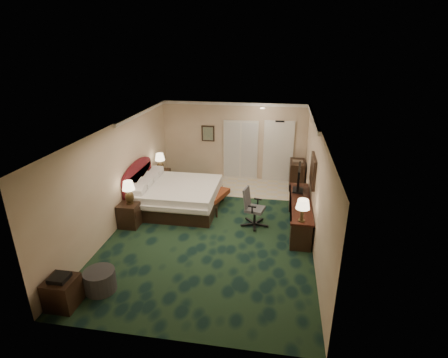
% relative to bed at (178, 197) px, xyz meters
% --- Properties ---
extents(floor, '(5.00, 7.50, 0.00)m').
position_rel_bed_xyz_m(floor, '(1.26, -1.03, -0.36)').
color(floor, black).
rests_on(floor, ground).
extents(ceiling, '(5.00, 7.50, 0.00)m').
position_rel_bed_xyz_m(ceiling, '(1.26, -1.03, 2.34)').
color(ceiling, silver).
rests_on(ceiling, wall_back).
extents(wall_back, '(5.00, 0.00, 2.70)m').
position_rel_bed_xyz_m(wall_back, '(1.26, 2.72, 0.99)').
color(wall_back, tan).
rests_on(wall_back, ground).
extents(wall_front, '(5.00, 0.00, 2.70)m').
position_rel_bed_xyz_m(wall_front, '(1.26, -4.78, 0.99)').
color(wall_front, tan).
rests_on(wall_front, ground).
extents(wall_left, '(0.00, 7.50, 2.70)m').
position_rel_bed_xyz_m(wall_left, '(-1.24, -1.03, 0.99)').
color(wall_left, tan).
rests_on(wall_left, ground).
extents(wall_right, '(0.00, 7.50, 2.70)m').
position_rel_bed_xyz_m(wall_right, '(3.76, -1.03, 0.99)').
color(wall_right, tan).
rests_on(wall_right, ground).
extents(crown_molding, '(5.00, 7.50, 0.10)m').
position_rel_bed_xyz_m(crown_molding, '(1.26, -1.03, 2.29)').
color(crown_molding, white).
rests_on(crown_molding, wall_back).
extents(tile_patch, '(3.20, 1.70, 0.01)m').
position_rel_bed_xyz_m(tile_patch, '(2.16, 1.87, -0.36)').
color(tile_patch, beige).
rests_on(tile_patch, ground).
extents(headboard, '(0.12, 2.00, 1.40)m').
position_rel_bed_xyz_m(headboard, '(-1.18, -0.03, 0.34)').
color(headboard, '#4C0C12').
rests_on(headboard, ground).
extents(entry_door, '(1.02, 0.06, 2.18)m').
position_rel_bed_xyz_m(entry_door, '(2.81, 2.69, 0.69)').
color(entry_door, white).
rests_on(entry_door, ground).
extents(closet_doors, '(1.20, 0.06, 2.10)m').
position_rel_bed_xyz_m(closet_doors, '(1.51, 2.68, 0.69)').
color(closet_doors, silver).
rests_on(closet_doors, ground).
extents(wall_art, '(0.45, 0.06, 0.55)m').
position_rel_bed_xyz_m(wall_art, '(0.36, 2.68, 1.24)').
color(wall_art, '#476D5D').
rests_on(wall_art, wall_back).
extents(wall_mirror, '(0.05, 0.95, 0.75)m').
position_rel_bed_xyz_m(wall_mirror, '(3.72, -0.43, 1.19)').
color(wall_mirror, white).
rests_on(wall_mirror, wall_right).
extents(bed, '(2.29, 2.12, 0.73)m').
position_rel_bed_xyz_m(bed, '(0.00, 0.00, 0.00)').
color(bed, white).
rests_on(bed, ground).
extents(nightstand_near, '(0.51, 0.59, 0.64)m').
position_rel_bed_xyz_m(nightstand_near, '(-0.97, -1.21, -0.04)').
color(nightstand_near, black).
rests_on(nightstand_near, ground).
extents(nightstand_far, '(0.50, 0.57, 0.62)m').
position_rel_bed_xyz_m(nightstand_far, '(-0.98, 1.36, -0.05)').
color(nightstand_far, black).
rests_on(nightstand_far, ground).
extents(lamp_near, '(0.33, 0.33, 0.62)m').
position_rel_bed_xyz_m(lamp_near, '(-0.94, -1.19, 0.58)').
color(lamp_near, black).
rests_on(lamp_near, nightstand_near).
extents(lamp_far, '(0.35, 0.35, 0.60)m').
position_rel_bed_xyz_m(lamp_far, '(-0.97, 1.31, 0.56)').
color(lamp_far, black).
rests_on(lamp_far, nightstand_far).
extents(bed_bench, '(0.79, 1.36, 0.43)m').
position_rel_bed_xyz_m(bed_bench, '(1.05, 0.14, -0.15)').
color(bed_bench, maroon).
rests_on(bed_bench, ground).
extents(ottoman, '(0.71, 0.71, 0.44)m').
position_rel_bed_xyz_m(ottoman, '(-0.48, -3.80, -0.14)').
color(ottoman, '#2E2E31').
rests_on(ottoman, ground).
extents(side_table, '(0.53, 0.53, 0.58)m').
position_rel_bed_xyz_m(side_table, '(-0.95, -4.32, -0.07)').
color(side_table, black).
rests_on(side_table, ground).
extents(desk, '(0.54, 2.53, 0.73)m').
position_rel_bed_xyz_m(desk, '(3.46, -0.55, 0.00)').
color(desk, black).
rests_on(desk, ground).
extents(tv, '(0.14, 0.92, 0.71)m').
position_rel_bed_xyz_m(tv, '(3.42, 0.13, 0.72)').
color(tv, black).
rests_on(tv, desk).
extents(desk_lamp, '(0.35, 0.35, 0.56)m').
position_rel_bed_xyz_m(desk_lamp, '(3.45, -1.64, 0.64)').
color(desk_lamp, black).
rests_on(desk_lamp, desk).
extents(desk_chair, '(0.72, 0.69, 1.05)m').
position_rel_bed_xyz_m(desk_chair, '(2.30, -0.70, 0.16)').
color(desk_chair, '#46484F').
rests_on(desk_chair, ground).
extents(minibar, '(0.48, 0.86, 0.91)m').
position_rel_bed_xyz_m(minibar, '(3.47, 2.17, 0.09)').
color(minibar, black).
rests_on(minibar, ground).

